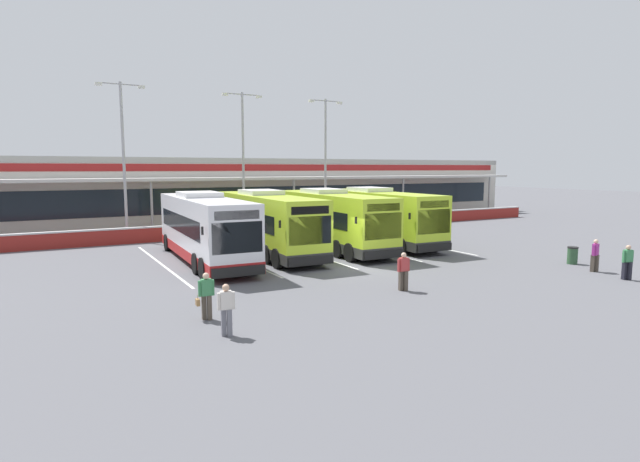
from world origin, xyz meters
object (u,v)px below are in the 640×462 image
coach_bus_leftmost (204,229)px  coach_bus_right_centre (377,217)px  lamp_post_centre (243,153)px  lamp_post_east (325,154)px  pedestrian_child (627,261)px  coach_bus_centre (330,221)px  lamp_post_west (123,151)px  pedestrian_near_bin (226,308)px  pedestrian_in_dark_coat (595,254)px  coach_bus_left_centre (267,224)px  pedestrian_with_handbag (206,295)px  pedestrian_approaching_bus (403,270)px  litter_bin (572,255)px

coach_bus_leftmost → coach_bus_right_centre: bearing=4.2°
lamp_post_centre → lamp_post_east: 7.63m
pedestrian_child → coach_bus_centre: bearing=116.5°
coach_bus_leftmost → lamp_post_west: bearing=102.6°
pedestrian_child → pedestrian_near_bin: (-18.59, 1.49, 0.00)m
pedestrian_in_dark_coat → lamp_post_east: size_ratio=0.15×
coach_bus_centre → lamp_post_centre: lamp_post_centre is taller
coach_bus_leftmost → lamp_post_east: size_ratio=1.11×
coach_bus_left_centre → lamp_post_west: lamp_post_west is taller
coach_bus_left_centre → pedestrian_with_handbag: 13.48m
pedestrian_near_bin → lamp_post_centre: (9.68, 23.92, 5.42)m
coach_bus_leftmost → pedestrian_near_bin: size_ratio=7.56×
pedestrian_approaching_bus → litter_bin: pedestrian_approaching_bus is taller
coach_bus_leftmost → coach_bus_centre: 8.29m
pedestrian_in_dark_coat → lamp_post_centre: (-9.37, 23.57, 5.42)m
coach_bus_leftmost → pedestrian_in_dark_coat: coach_bus_leftmost is taller
coach_bus_centre → coach_bus_leftmost: bearing=-176.8°
pedestrian_in_dark_coat → lamp_post_east: lamp_post_east is taller
lamp_post_west → pedestrian_approaching_bus: bearing=-70.3°
pedestrian_child → lamp_post_west: (-17.95, 24.91, 5.42)m
pedestrian_in_dark_coat → lamp_post_east: bearing=94.2°
pedestrian_approaching_bus → litter_bin: (11.66, 0.27, -0.41)m
coach_bus_right_centre → litter_bin: (4.72, -11.33, -1.32)m
coach_bus_leftmost → coach_bus_left_centre: same height
lamp_post_centre → coach_bus_leftmost: bearing=-120.3°
lamp_post_east → pedestrian_with_handbag: bearing=-128.1°
coach_bus_centre → pedestrian_in_dark_coat: bearing=-58.8°
coach_bus_leftmost → pedestrian_child: 20.98m
pedestrian_with_handbag → lamp_post_west: lamp_post_west is taller
pedestrian_child → lamp_post_east: lamp_post_east is taller
pedestrian_near_bin → pedestrian_approaching_bus: same height
pedestrian_in_dark_coat → pedestrian_near_bin: bearing=-179.0°
pedestrian_near_bin → pedestrian_approaching_bus: (8.33, 1.90, 0.00)m
pedestrian_in_dark_coat → pedestrian_near_bin: same height
coach_bus_left_centre → coach_bus_right_centre: same height
pedestrian_in_dark_coat → pedestrian_approaching_bus: bearing=171.8°
coach_bus_centre → pedestrian_approaching_bus: coach_bus_centre is taller
coach_bus_left_centre → coach_bus_right_centre: (8.17, 0.18, 0.00)m
pedestrian_child → litter_bin: bearing=69.0°
pedestrian_child → litter_bin: 3.94m
lamp_post_west → lamp_post_east: same height
coach_bus_left_centre → pedestrian_in_dark_coat: (11.96, -12.97, -0.91)m
coach_bus_leftmost → pedestrian_approaching_bus: (5.26, -10.69, -0.91)m
pedestrian_in_dark_coat → lamp_post_west: 30.02m
coach_bus_right_centre → lamp_post_west: size_ratio=1.11×
coach_bus_right_centre → pedestrian_approaching_bus: (-6.94, -11.60, -0.91)m
lamp_post_centre → litter_bin: lamp_post_centre is taller
pedestrian_approaching_bus → coach_bus_right_centre: bearing=59.1°
coach_bus_left_centre → lamp_post_west: bearing=122.6°
coach_bus_left_centre → lamp_post_centre: size_ratio=1.11×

